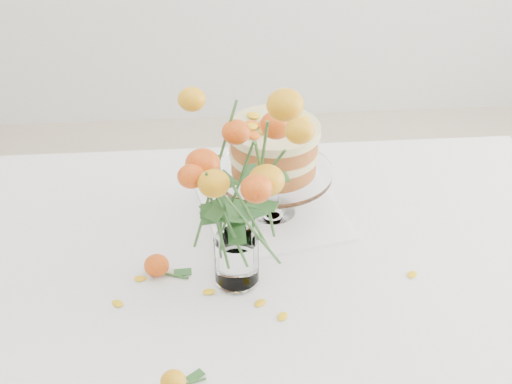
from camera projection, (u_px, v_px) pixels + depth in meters
table at (264, 286)px, 1.56m from camera, size 1.43×0.93×0.76m
napkin at (273, 213)px, 1.64m from camera, size 0.36×0.36×0.01m
cake_stand at (274, 153)px, 1.55m from camera, size 0.26×0.26×0.23m
rose_vase at (235, 174)px, 1.30m from camera, size 0.38×0.38×0.45m
loose_rose_near at (173, 381)px, 1.22m from camera, size 0.08×0.04×0.04m
loose_rose_far at (157, 265)px, 1.46m from camera, size 0.09×0.05×0.04m
stray_petal_a at (209, 292)px, 1.43m from camera, size 0.03×0.02×0.00m
stray_petal_b at (260, 303)px, 1.40m from camera, size 0.03×0.02×0.00m
stray_petal_c at (283, 317)px, 1.37m from camera, size 0.03×0.02×0.00m
stray_petal_d at (140, 279)px, 1.46m from camera, size 0.03×0.02×0.00m
stray_petal_e at (118, 304)px, 1.40m from camera, size 0.03×0.02×0.00m
stray_petal_f at (412, 275)px, 1.47m from camera, size 0.03×0.02×0.00m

